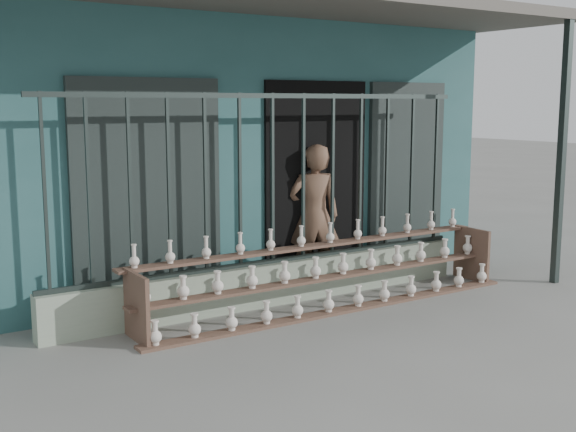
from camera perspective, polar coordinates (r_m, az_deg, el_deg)
ground at (r=6.83m, az=4.62°, el=-9.43°), size 60.00×60.00×0.00m
workshop_building at (r=10.18m, az=-9.94°, el=5.84°), size 7.40×6.60×3.21m
parapet_wall at (r=7.79m, az=-1.20°, el=-5.35°), size 5.00×0.20×0.45m
security_fence at (r=7.60m, az=-1.23°, el=2.90°), size 5.00×0.04×1.80m
shelf_rack at (r=7.68m, az=3.34°, el=-4.54°), size 4.50×0.68×0.85m
elderly_woman at (r=8.40m, az=2.08°, el=-0.02°), size 0.71×0.59×1.68m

